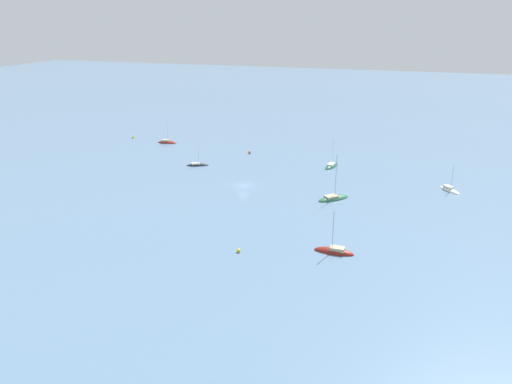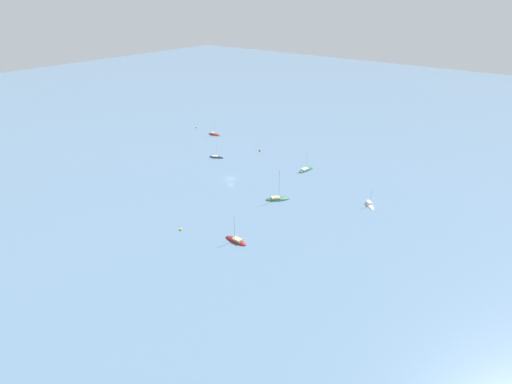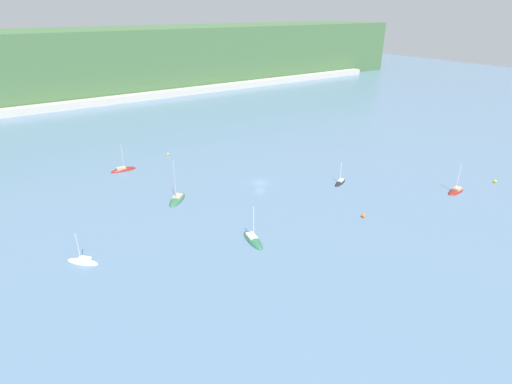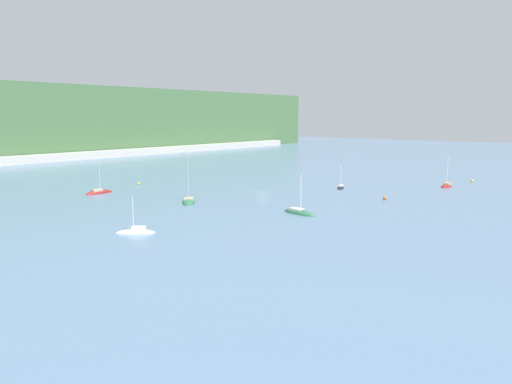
# 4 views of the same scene
# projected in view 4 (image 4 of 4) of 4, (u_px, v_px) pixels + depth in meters

# --- Properties ---
(ground_plane) EXTENTS (600.00, 600.00, 0.00)m
(ground_plane) POSITION_uv_depth(u_px,v_px,m) (263.00, 192.00, 130.55)
(ground_plane) COLOR slate
(shore_town_strip) EXTENTS (344.81, 6.00, 3.35)m
(shore_town_strip) POSITION_uv_depth(u_px,v_px,m) (29.00, 159.00, 208.69)
(shore_town_strip) COLOR #B7B2A8
(shore_town_strip) RESTS_ON ground_plane
(sailboat_0) EXTENTS (7.00, 3.05, 8.93)m
(sailboat_0) POSITION_uv_depth(u_px,v_px,m) (447.00, 186.00, 139.72)
(sailboat_0) COLOR maroon
(sailboat_0) RESTS_ON ground_plane
(sailboat_1) EXTENTS (6.57, 4.18, 6.88)m
(sailboat_1) POSITION_uv_depth(u_px,v_px,m) (341.00, 188.00, 136.95)
(sailboat_1) COLOR black
(sailboat_1) RESTS_ON ground_plane
(sailboat_2) EXTENTS (3.64, 8.37, 9.08)m
(sailboat_2) POSITION_uv_depth(u_px,v_px,m) (299.00, 213.00, 101.35)
(sailboat_2) COLOR #2D6647
(sailboat_2) RESTS_ON ground_plane
(sailboat_3) EXTENTS (5.79, 6.13, 7.10)m
(sailboat_3) POSITION_uv_depth(u_px,v_px,m) (136.00, 232.00, 84.60)
(sailboat_3) COLOR white
(sailboat_3) RESTS_ON ground_plane
(sailboat_4) EXTENTS (7.88, 8.01, 11.94)m
(sailboat_4) POSITION_uv_depth(u_px,v_px,m) (189.00, 202.00, 114.24)
(sailboat_4) COLOR #2D6647
(sailboat_4) RESTS_ON ground_plane
(sailboat_5) EXTENTS (7.47, 2.45, 9.06)m
(sailboat_5) POSITION_uv_depth(u_px,v_px,m) (99.00, 193.00, 127.78)
(sailboat_5) COLOR maroon
(sailboat_5) RESTS_ON ground_plane
(mooring_buoy_0) EXTENTS (0.80, 0.80, 0.80)m
(mooring_buoy_0) POSITION_uv_depth(u_px,v_px,m) (472.00, 181.00, 149.41)
(mooring_buoy_0) COLOR yellow
(mooring_buoy_0) RESTS_ON ground_plane
(mooring_buoy_1) EXTENTS (0.86, 0.86, 0.86)m
(mooring_buoy_1) POSITION_uv_depth(u_px,v_px,m) (385.00, 198.00, 118.32)
(mooring_buoy_1) COLOR orange
(mooring_buoy_1) RESTS_ON ground_plane
(mooring_buoy_2) EXTENTS (0.70, 0.70, 0.70)m
(mooring_buoy_2) POSITION_uv_depth(u_px,v_px,m) (139.00, 183.00, 143.90)
(mooring_buoy_2) COLOR yellow
(mooring_buoy_2) RESTS_ON ground_plane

